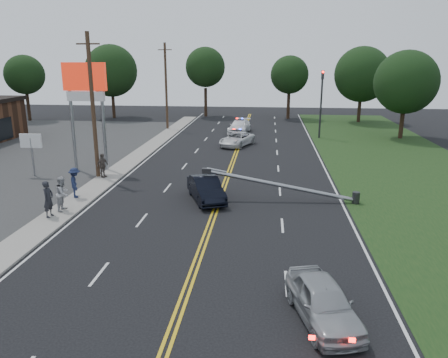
# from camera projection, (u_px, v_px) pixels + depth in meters

# --- Properties ---
(ground) EXTENTS (120.00, 120.00, 0.00)m
(ground) POSITION_uv_depth(u_px,v_px,m) (199.00, 256.00, 18.92)
(ground) COLOR black
(ground) RESTS_ON ground
(sidewalk) EXTENTS (1.80, 70.00, 0.12)m
(sidewalk) POSITION_uv_depth(u_px,v_px,m) (99.00, 185.00, 29.31)
(sidewalk) COLOR gray
(sidewalk) RESTS_ON ground
(grass_verge) EXTENTS (12.00, 80.00, 0.01)m
(grass_verge) POSITION_uv_depth(u_px,v_px,m) (438.00, 196.00, 27.18)
(grass_verge) COLOR black
(grass_verge) RESTS_ON ground
(centerline_yellow) EXTENTS (0.36, 80.00, 0.00)m
(centerline_yellow) POSITION_uv_depth(u_px,v_px,m) (223.00, 189.00, 28.50)
(centerline_yellow) COLOR gold
(centerline_yellow) RESTS_ON ground
(pylon_sign) EXTENTS (3.20, 0.35, 8.00)m
(pylon_sign) POSITION_uv_depth(u_px,v_px,m) (85.00, 91.00, 31.76)
(pylon_sign) COLOR gray
(pylon_sign) RESTS_ON ground
(small_sign) EXTENTS (1.60, 0.14, 3.10)m
(small_sign) POSITION_uv_depth(u_px,v_px,m) (31.00, 144.00, 31.17)
(small_sign) COLOR gray
(small_sign) RESTS_ON ground
(traffic_signal) EXTENTS (0.28, 0.41, 7.05)m
(traffic_signal) POSITION_uv_depth(u_px,v_px,m) (321.00, 98.00, 45.73)
(traffic_signal) COLOR #2D2D30
(traffic_signal) RESTS_ON ground
(fallen_streetlight) EXTENTS (9.36, 0.44, 1.91)m
(fallen_streetlight) POSITION_uv_depth(u_px,v_px,m) (289.00, 187.00, 25.93)
(fallen_streetlight) COLOR #2D2D30
(fallen_streetlight) RESTS_ON ground
(utility_pole_mid) EXTENTS (1.60, 0.28, 10.00)m
(utility_pole_mid) POSITION_uv_depth(u_px,v_px,m) (93.00, 106.00, 29.96)
(utility_pole_mid) COLOR #382619
(utility_pole_mid) RESTS_ON ground
(utility_pole_far) EXTENTS (1.60, 0.28, 10.00)m
(utility_pole_far) POSITION_uv_depth(u_px,v_px,m) (166.00, 86.00, 51.04)
(utility_pole_far) COLOR #382619
(utility_pole_far) RESTS_ON ground
(tree_4) EXTENTS (5.20, 5.20, 8.73)m
(tree_4) POSITION_uv_depth(u_px,v_px,m) (25.00, 75.00, 58.28)
(tree_4) COLOR black
(tree_4) RESTS_ON ground
(tree_5) EXTENTS (7.19, 7.19, 10.16)m
(tree_5) POSITION_uv_depth(u_px,v_px,m) (111.00, 71.00, 60.90)
(tree_5) COLOR black
(tree_5) RESTS_ON ground
(tree_6) EXTENTS (5.65, 5.65, 9.85)m
(tree_6) POSITION_uv_depth(u_px,v_px,m) (205.00, 67.00, 62.31)
(tree_6) COLOR black
(tree_6) RESTS_ON ground
(tree_7) EXTENTS (5.21, 5.21, 8.66)m
(tree_7) POSITION_uv_depth(u_px,v_px,m) (290.00, 75.00, 60.22)
(tree_7) COLOR black
(tree_7) RESTS_ON ground
(tree_8) EXTENTS (7.16, 7.16, 9.80)m
(tree_8) POSITION_uv_depth(u_px,v_px,m) (362.00, 74.00, 56.80)
(tree_8) COLOR black
(tree_8) RESTS_ON ground
(tree_9) EXTENTS (6.51, 6.51, 9.14)m
(tree_9) POSITION_uv_depth(u_px,v_px,m) (406.00, 82.00, 45.16)
(tree_9) COLOR black
(tree_9) RESTS_ON ground
(crashed_sedan) EXTENTS (3.02, 4.59, 1.43)m
(crashed_sedan) POSITION_uv_depth(u_px,v_px,m) (206.00, 189.00, 26.17)
(crashed_sedan) COLOR black
(crashed_sedan) RESTS_ON ground
(waiting_sedan) EXTENTS (2.60, 4.32, 1.38)m
(waiting_sedan) POSITION_uv_depth(u_px,v_px,m) (323.00, 301.00, 14.15)
(waiting_sedan) COLOR #A0A4A8
(waiting_sedan) RESTS_ON ground
(emergency_a) EXTENTS (3.71, 5.10, 1.29)m
(emergency_a) POSITION_uv_depth(u_px,v_px,m) (237.00, 139.00, 42.52)
(emergency_a) COLOR silver
(emergency_a) RESTS_ON ground
(emergency_b) EXTENTS (2.67, 5.25, 1.46)m
(emergency_b) POSITION_uv_depth(u_px,v_px,m) (240.00, 126.00, 49.93)
(emergency_b) COLOR white
(emergency_b) RESTS_ON ground
(bystander_a) EXTENTS (0.52, 0.75, 1.97)m
(bystander_a) POSITION_uv_depth(u_px,v_px,m) (48.00, 199.00, 23.07)
(bystander_a) COLOR #222329
(bystander_a) RESTS_ON sidewalk
(bystander_b) EXTENTS (0.75, 0.95, 1.92)m
(bystander_b) POSITION_uv_depth(u_px,v_px,m) (63.00, 193.00, 24.09)
(bystander_b) COLOR #A8A8AC
(bystander_b) RESTS_ON sidewalk
(bystander_c) EXTENTS (1.13, 1.37, 1.84)m
(bystander_c) POSITION_uv_depth(u_px,v_px,m) (75.00, 183.00, 26.32)
(bystander_c) COLOR #1B2343
(bystander_c) RESTS_ON sidewalk
(bystander_d) EXTENTS (0.81, 1.09, 1.71)m
(bystander_d) POSITION_uv_depth(u_px,v_px,m) (102.00, 165.00, 30.77)
(bystander_d) COLOR #554B44
(bystander_d) RESTS_ON sidewalk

